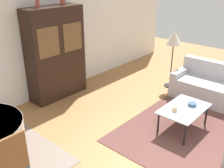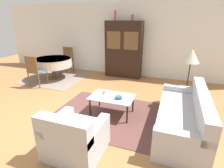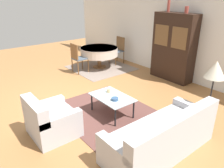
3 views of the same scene
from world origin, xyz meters
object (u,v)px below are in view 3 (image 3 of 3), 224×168
cup (109,91)px  couch (162,137)px  vase_tall (169,6)px  coffee_table (112,98)px  dining_chair_far (118,49)px  bowl (115,99)px  display_cabinet (173,47)px  dining_table (99,52)px  floor_lamp (215,72)px  dining_chair_near (77,56)px  armchair (51,121)px  vase_short (187,10)px

cup → couch: bearing=-6.7°
cup → vase_tall: bearing=104.1°
coffee_table → dining_chair_far: bearing=138.0°
couch → bowl: bearing=87.3°
display_cabinet → dining_table: size_ratio=1.51×
floor_lamp → bowl: (-1.43, -1.25, -0.73)m
dining_table → dining_chair_near: dining_chair_near is taller
cup → vase_tall: (-0.71, 2.81, 1.71)m
floor_lamp → vase_tall: size_ratio=4.25×
bowl → vase_tall: vase_tall is taller
couch → floor_lamp: size_ratio=1.46×
couch → cup: size_ratio=23.49×
display_cabinet → bowl: size_ratio=13.04×
display_cabinet → dining_table: (-2.34, -1.15, -0.42)m
coffee_table → vase_tall: (-0.92, 2.89, 1.80)m
coffee_table → dining_table: dining_table is taller
display_cabinet → coffee_table: bearing=-78.4°
dining_chair_near → bowl: dining_chair_near is taller
couch → dining_table: size_ratio=1.54×
couch → bowl: (-1.35, 0.06, 0.17)m
couch → vase_tall: 4.33m
coffee_table → dining_chair_near: dining_chair_near is taller
armchair → vase_short: 4.66m
floor_lamp → display_cabinet: bearing=142.3°
vase_short → vase_tall: bearing=180.0°
dining_table → cup: 3.19m
armchair → vase_short: size_ratio=4.62×
display_cabinet → bowl: (0.77, -2.95, -0.54)m
display_cabinet → dining_chair_far: size_ratio=2.03×
dining_table → armchair: bearing=-48.2°
display_cabinet → vase_tall: size_ratio=6.07×
cup → floor_lamp: bearing=31.4°
armchair → coffee_table: size_ratio=0.89×
armchair → dining_table: (-2.80, 3.14, 0.30)m
floor_lamp → cup: bearing=-148.6°
dining_chair_near → cup: (2.72, -0.76, -0.09)m
dining_chair_near → floor_lamp: 4.59m
vase_short → dining_chair_far: bearing=-174.6°
dining_table → floor_lamp: size_ratio=0.95×
bowl → dining_chair_near: bearing=163.9°
coffee_table → vase_short: bearing=95.9°
floor_lamp → bowl: floor_lamp is taller
floor_lamp → bowl: 2.03m
dining_chair_near → dining_chair_far: 1.80m
dining_chair_near → dining_chair_far: size_ratio=1.00×
coffee_table → cup: (-0.22, 0.08, 0.09)m
armchair → couch: bearing=37.5°
couch → dining_chair_far: bearing=58.2°
floor_lamp → cup: floor_lamp is taller
couch → display_cabinet: 3.75m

